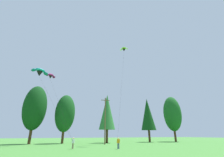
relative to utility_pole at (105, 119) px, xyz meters
The scene contains 11 objects.
treeline_tree_c 18.12m from the utility_pole, 152.66° to the left, with size 5.61×5.61×14.10m.
treeline_tree_d 11.91m from the utility_pole, 135.53° to the left, with size 5.16×5.16×12.44m.
treeline_tree_e 7.60m from the utility_pole, 64.75° to the left, with size 4.52×4.52×13.26m.
treeline_tree_f 18.08m from the utility_pole, 19.95° to the left, with size 4.50×4.50×13.20m.
treeline_tree_g 27.03m from the utility_pole, 11.41° to the left, with size 5.72×5.72×14.52m.
utility_pole is the anchor object (origin of this frame).
kite_flyer_near 13.55m from the utility_pole, 133.59° to the right, with size 0.46×0.59×1.69m.
kite_flyer_mid 12.85m from the utility_pole, 100.61° to the right, with size 0.43×0.59×1.69m.
parafoil_kite_high_magenta 16.50m from the utility_pole, behind, with size 5.57×12.12×14.66m.
parafoil_kite_mid_lime_white 18.50m from the utility_pole, 47.25° to the right, with size 7.00×9.06×22.74m.
parafoil_kite_far_teal 18.10m from the utility_pole, behind, with size 8.53×9.42×14.38m.
Camera 1 is at (-7.16, 0.68, 2.08)m, focal length 24.83 mm.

